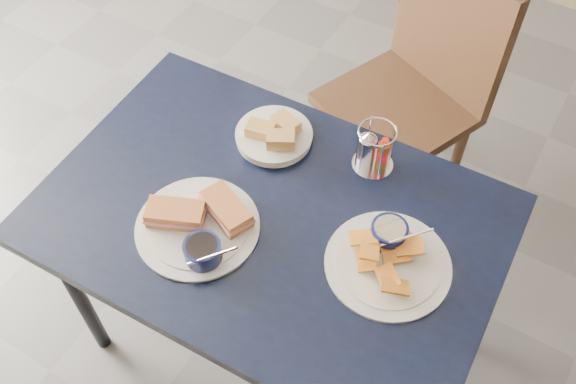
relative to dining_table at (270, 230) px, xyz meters
The scene contains 6 objects.
dining_table is the anchor object (origin of this frame).
chair_far 0.87m from the dining_table, 87.74° to the left, with size 0.59×0.59×0.96m.
sandwich_plate 0.20m from the dining_table, 134.76° to the right, with size 0.32×0.31×0.12m.
plantain_plate 0.32m from the dining_table, ahead, with size 0.30×0.30×0.12m.
bread_basket 0.27m from the dining_table, 118.43° to the left, with size 0.21×0.21×0.07m.
condiment_caddy 0.34m from the dining_table, 62.39° to the left, with size 0.11×0.11×0.14m.
Camera 1 is at (0.35, -0.60, 2.07)m, focal length 40.00 mm.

